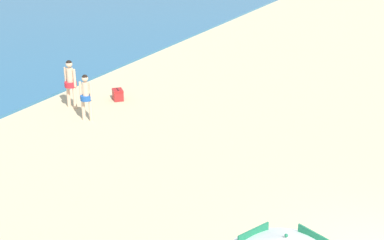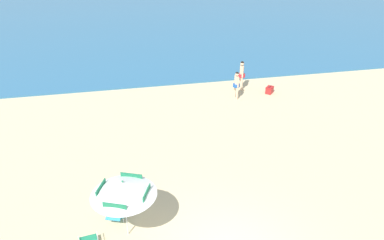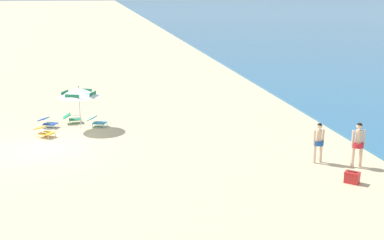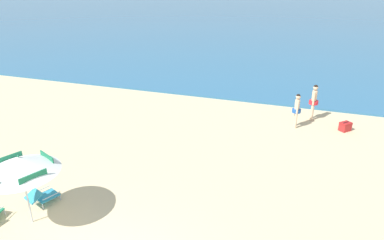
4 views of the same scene
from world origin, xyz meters
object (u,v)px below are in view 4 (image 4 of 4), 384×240
object	(u,v)px
lounge_chair_beside_umbrella	(42,196)
cooler_box	(345,127)
person_standing_near_shore	(297,108)
person_standing_beside	(314,100)
beach_umbrella_striped_main	(20,165)

from	to	relation	value
lounge_chair_beside_umbrella	cooler_box	size ratio (longest dim) A/B	1.68
person_standing_near_shore	person_standing_beside	distance (m)	1.45
beach_umbrella_striped_main	person_standing_beside	size ratio (longest dim) A/B	1.22
lounge_chair_beside_umbrella	person_standing_beside	bearing A→B (deg)	52.11
person_standing_near_shore	person_standing_beside	world-z (taller)	person_standing_beside
person_standing_beside	cooler_box	size ratio (longest dim) A/B	2.91
beach_umbrella_striped_main	person_standing_near_shore	xyz separation A→B (m)	(6.59, 9.31, -0.91)
person_standing_beside	cooler_box	world-z (taller)	person_standing_beside
lounge_chair_beside_umbrella	person_standing_near_shore	bearing A→B (deg)	51.04
beach_umbrella_striped_main	person_standing_beside	bearing A→B (deg)	55.33
beach_umbrella_striped_main	person_standing_near_shore	world-z (taller)	beach_umbrella_striped_main
person_standing_near_shore	person_standing_beside	size ratio (longest dim) A/B	0.92
beach_umbrella_striped_main	cooler_box	distance (m)	13.11
person_standing_beside	lounge_chair_beside_umbrella	bearing A→B (deg)	-127.89
lounge_chair_beside_umbrella	cooler_box	xyz separation A→B (m)	(9.07, 8.83, -0.07)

